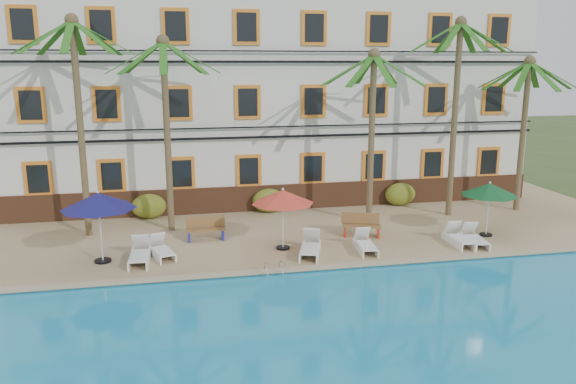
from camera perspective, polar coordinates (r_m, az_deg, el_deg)
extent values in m
plane|color=#384C23|center=(19.87, 3.11, -7.47)|extent=(100.00, 100.00, 0.00)
cube|color=tan|center=(24.46, 0.17, -3.21)|extent=(30.00, 12.00, 0.25)
cube|color=#198CC1|center=(13.80, 10.77, -16.93)|extent=(26.00, 12.00, 0.20)
cube|color=tan|center=(18.96, 3.81, -7.60)|extent=(30.00, 0.35, 0.06)
cube|color=silver|center=(28.46, -1.89, 9.55)|extent=(25.00, 6.00, 10.00)
cube|color=brown|center=(26.12, -0.69, -0.52)|extent=(25.00, 0.12, 1.20)
cube|color=orange|center=(26.05, -24.03, 1.24)|extent=(1.15, 0.10, 1.50)
cube|color=black|center=(26.01, -24.05, 1.22)|extent=(0.85, 0.04, 1.20)
cube|color=orange|center=(25.56, -17.46, 1.56)|extent=(1.15, 0.10, 1.50)
cube|color=black|center=(25.51, -17.47, 1.54)|extent=(0.85, 0.04, 1.20)
cube|color=orange|center=(25.41, -10.73, 1.87)|extent=(1.15, 0.10, 1.50)
cube|color=black|center=(25.37, -10.72, 1.85)|extent=(0.85, 0.04, 1.20)
cube|color=orange|center=(25.62, -4.00, 2.16)|extent=(1.15, 0.10, 1.50)
cube|color=black|center=(25.57, -3.99, 2.14)|extent=(0.85, 0.04, 1.20)
cube|color=orange|center=(26.17, 2.52, 2.41)|extent=(1.15, 0.10, 1.50)
cube|color=black|center=(26.13, 2.55, 2.39)|extent=(0.85, 0.04, 1.20)
cube|color=orange|center=(27.05, 8.71, 2.61)|extent=(1.15, 0.10, 1.50)
cube|color=black|center=(27.00, 8.75, 2.59)|extent=(0.85, 0.04, 1.20)
cube|color=orange|center=(28.22, 14.45, 2.78)|extent=(1.15, 0.10, 1.50)
cube|color=black|center=(28.17, 14.49, 2.76)|extent=(0.85, 0.04, 1.20)
cube|color=orange|center=(29.64, 19.68, 2.90)|extent=(1.15, 0.10, 1.50)
cube|color=black|center=(29.60, 19.73, 2.88)|extent=(0.85, 0.04, 1.20)
cube|color=orange|center=(25.67, -24.67, 8.03)|extent=(1.15, 0.10, 1.50)
cube|color=black|center=(25.62, -24.69, 8.02)|extent=(0.85, 0.04, 1.20)
cube|color=orange|center=(25.17, -17.94, 8.50)|extent=(1.15, 0.10, 1.50)
cube|color=black|center=(25.12, -17.95, 8.49)|extent=(0.85, 0.04, 1.20)
cube|color=orange|center=(25.02, -11.02, 8.86)|extent=(1.15, 0.10, 1.50)
cube|color=black|center=(24.97, -11.02, 8.85)|extent=(0.85, 0.04, 1.20)
cube|color=orange|center=(25.23, -4.12, 9.09)|extent=(1.15, 0.10, 1.50)
cube|color=black|center=(25.18, -4.10, 9.08)|extent=(0.85, 0.04, 1.20)
cube|color=orange|center=(25.79, 2.59, 9.19)|extent=(1.15, 0.10, 1.50)
cube|color=black|center=(25.74, 2.62, 9.19)|extent=(0.85, 0.04, 1.20)
cube|color=orange|center=(26.68, 8.94, 9.18)|extent=(1.15, 0.10, 1.50)
cube|color=black|center=(26.63, 8.97, 9.17)|extent=(0.85, 0.04, 1.20)
cube|color=orange|center=(27.86, 14.81, 9.06)|extent=(1.15, 0.10, 1.50)
cube|color=black|center=(27.82, 14.85, 9.05)|extent=(0.85, 0.04, 1.20)
cube|color=orange|center=(29.31, 20.14, 8.88)|extent=(1.15, 0.10, 1.50)
cube|color=black|center=(29.26, 20.19, 8.87)|extent=(0.85, 0.04, 1.20)
cube|color=orange|center=(25.66, -25.35, 15.15)|extent=(1.15, 0.10, 1.50)
cube|color=black|center=(25.61, -25.38, 15.15)|extent=(0.85, 0.04, 1.20)
cube|color=orange|center=(25.16, -18.46, 15.77)|extent=(1.15, 0.10, 1.50)
cube|color=black|center=(25.11, -18.47, 15.78)|extent=(0.85, 0.04, 1.20)
cube|color=orange|center=(25.01, -11.35, 16.19)|extent=(1.15, 0.10, 1.50)
cube|color=black|center=(24.96, -11.35, 16.19)|extent=(0.85, 0.04, 1.20)
cube|color=orange|center=(25.22, -4.24, 16.36)|extent=(1.15, 0.10, 1.50)
cube|color=black|center=(25.17, -4.22, 16.37)|extent=(0.85, 0.04, 1.20)
cube|color=orange|center=(25.78, 2.67, 16.31)|extent=(1.15, 0.10, 1.50)
cube|color=black|center=(25.73, 2.70, 16.31)|extent=(0.85, 0.04, 1.20)
cube|color=orange|center=(26.67, 9.19, 16.05)|extent=(1.15, 0.10, 1.50)
cube|color=black|center=(26.62, 9.22, 16.05)|extent=(0.85, 0.04, 1.20)
cube|color=orange|center=(27.85, 15.20, 15.64)|extent=(1.15, 0.10, 1.50)
cube|color=black|center=(27.81, 15.24, 15.64)|extent=(0.85, 0.04, 1.20)
cube|color=orange|center=(29.30, 20.64, 15.12)|extent=(1.15, 0.10, 1.50)
cube|color=black|center=(29.26, 20.69, 15.12)|extent=(0.85, 0.04, 1.20)
cube|color=black|center=(25.47, -0.65, 5.66)|extent=(25.00, 0.08, 0.10)
cube|color=black|center=(25.42, -0.65, 6.66)|extent=(25.00, 0.08, 0.06)
cube|color=black|center=(25.27, -0.67, 13.10)|extent=(25.00, 0.08, 0.10)
cube|color=black|center=(25.27, -0.67, 14.12)|extent=(25.00, 0.08, 0.06)
cylinder|color=brown|center=(22.97, -20.31, 5.74)|extent=(0.26, 0.26, 8.23)
sphere|color=brown|center=(22.88, -21.14, 15.99)|extent=(0.50, 0.50, 0.50)
cube|color=#225F16|center=(23.93, -20.59, 14.39)|extent=(0.28, 2.20, 1.25)
cube|color=#225F16|center=(23.74, -22.60, 14.25)|extent=(1.75, 1.75, 1.25)
cube|color=#225F16|center=(23.04, -23.76, 14.22)|extent=(2.20, 0.28, 1.25)
cube|color=#225F16|center=(22.22, -23.35, 14.35)|extent=(1.75, 1.75, 1.25)
cube|color=#225F16|center=(21.77, -21.47, 14.55)|extent=(0.28, 2.20, 1.25)
cube|color=#225F16|center=(21.98, -19.29, 14.69)|extent=(1.75, 1.75, 1.25)
cube|color=#225F16|center=(22.71, -18.21, 14.69)|extent=(2.20, 0.28, 1.25)
cube|color=#225F16|center=(23.51, -18.79, 14.57)|extent=(1.75, 1.75, 1.25)
cylinder|color=brown|center=(22.79, -12.15, 5.29)|extent=(0.26, 0.26, 7.51)
sphere|color=brown|center=(22.62, -12.62, 14.76)|extent=(0.50, 0.50, 0.50)
cube|color=#225F16|center=(23.69, -12.50, 13.19)|extent=(0.28, 2.20, 1.25)
cube|color=#225F16|center=(23.40, -14.45, 13.10)|extent=(1.75, 1.75, 1.25)
cube|color=#225F16|center=(22.64, -15.37, 13.06)|extent=(2.20, 0.28, 1.25)
cube|color=#225F16|center=(21.86, -14.64, 13.13)|extent=(1.75, 1.75, 1.25)
cube|color=#225F16|center=(21.51, -12.58, 13.24)|extent=(0.28, 2.20, 1.25)
cube|color=#225F16|center=(21.84, -10.49, 13.32)|extent=(1.75, 1.75, 1.25)
cube|color=#225F16|center=(22.62, -9.70, 13.33)|extent=(2.20, 0.28, 1.25)
cube|color=#225F16|center=(23.38, -10.57, 13.28)|extent=(1.75, 1.75, 1.25)
cylinder|color=brown|center=(23.65, 8.46, 5.12)|extent=(0.26, 0.26, 7.03)
sphere|color=brown|center=(23.45, 8.75, 13.66)|extent=(0.50, 0.50, 0.50)
cube|color=#225F16|center=(24.47, 7.81, 12.22)|extent=(0.28, 2.20, 1.25)
cube|color=#225F16|center=(23.92, 6.28, 12.25)|extent=(1.75, 1.75, 1.25)
cube|color=#225F16|center=(23.09, 6.10, 12.23)|extent=(2.20, 0.28, 1.25)
cube|color=#225F16|center=(22.46, 7.50, 12.18)|extent=(1.75, 1.75, 1.25)
cube|color=#225F16|center=(22.42, 9.67, 12.11)|extent=(0.28, 2.20, 1.25)
cube|color=#225F16|center=(23.00, 11.21, 12.06)|extent=(1.75, 1.75, 1.25)
cube|color=#225F16|center=(23.84, 11.22, 12.09)|extent=(2.20, 0.28, 1.25)
cube|color=#225F16|center=(24.44, 9.80, 12.16)|extent=(1.75, 1.75, 1.25)
cylinder|color=brown|center=(25.65, 16.54, 6.83)|extent=(0.26, 0.26, 8.37)
sphere|color=brown|center=(25.59, 17.16, 16.18)|extent=(0.50, 0.50, 0.50)
cube|color=#225F16|center=(26.52, 15.92, 14.79)|extent=(0.28, 2.20, 1.25)
cube|color=#225F16|center=(25.89, 14.68, 14.92)|extent=(1.75, 1.75, 1.25)
cube|color=#225F16|center=(25.06, 14.79, 15.00)|extent=(2.20, 0.28, 1.25)
cube|color=#225F16|center=(24.51, 16.30, 14.96)|extent=(1.75, 1.75, 1.25)
cube|color=#225F16|center=(24.60, 18.30, 14.83)|extent=(0.28, 2.20, 1.25)
cube|color=#225F16|center=(25.26, 19.51, 14.68)|extent=(1.75, 1.75, 1.25)
cube|color=#225F16|center=(26.08, 19.24, 14.62)|extent=(2.20, 0.28, 1.25)
cube|color=#225F16|center=(26.60, 17.77, 14.67)|extent=(1.75, 1.75, 1.25)
cylinder|color=brown|center=(27.74, 22.72, 5.12)|extent=(0.26, 0.26, 6.77)
sphere|color=brown|center=(27.55, 23.34, 12.11)|extent=(0.50, 0.50, 0.50)
cube|color=#225F16|center=(28.46, 21.98, 10.98)|extent=(0.28, 2.20, 1.25)
cube|color=#225F16|center=(27.77, 20.99, 11.04)|extent=(1.75, 1.75, 1.25)
cube|color=#225F16|center=(26.95, 21.28, 10.98)|extent=(2.20, 0.28, 1.25)
cube|color=#225F16|center=(26.48, 22.78, 10.84)|extent=(1.75, 1.75, 1.25)
cube|color=#225F16|center=(26.66, 24.57, 10.69)|extent=(0.28, 2.20, 1.25)
cube|color=#225F16|center=(27.37, 25.50, 10.63)|extent=(1.75, 1.75, 1.25)
cube|color=#225F16|center=(28.18, 25.09, 10.70)|extent=(2.20, 0.28, 1.25)
cube|color=#225F16|center=(28.62, 23.64, 10.84)|extent=(1.75, 1.75, 1.25)
ellipsoid|color=#1A5317|center=(25.39, -13.94, -1.42)|extent=(1.50, 0.90, 1.10)
ellipsoid|color=#1A5317|center=(25.69, -1.97, -0.87)|extent=(1.50, 0.90, 1.10)
ellipsoid|color=#1A5317|center=(27.45, 11.32, -0.22)|extent=(1.50, 0.90, 1.10)
cylinder|color=black|center=(20.47, -18.28, -6.65)|extent=(0.56, 0.56, 0.08)
cylinder|color=silver|center=(20.13, -18.52, -3.51)|extent=(0.06, 0.06, 2.42)
cone|color=navy|center=(19.89, -18.71, -0.86)|extent=(2.52, 2.52, 0.55)
sphere|color=silver|center=(19.82, -18.78, -0.01)|extent=(0.10, 0.10, 0.10)
cylinder|color=black|center=(20.79, -0.51, -5.68)|extent=(0.51, 0.51, 0.07)
cylinder|color=silver|center=(20.48, -0.52, -2.86)|extent=(0.06, 0.06, 2.20)
cone|color=red|center=(20.26, -0.52, -0.48)|extent=(2.29, 2.29, 0.50)
sphere|color=silver|center=(20.20, -0.52, 0.28)|extent=(0.10, 0.10, 0.10)
cylinder|color=black|center=(23.69, 19.45, -4.10)|extent=(0.49, 0.49, 0.07)
cylinder|color=silver|center=(23.43, 19.63, -1.73)|extent=(0.06, 0.06, 2.10)
cone|color=#104E24|center=(23.24, 19.79, 0.26)|extent=(2.19, 2.19, 0.48)
sphere|color=silver|center=(23.19, 19.84, 0.89)|extent=(0.10, 0.10, 0.10)
cube|color=white|center=(19.75, -14.91, -6.29)|extent=(0.64, 1.30, 0.06)
cube|color=white|center=(20.52, -14.72, -4.89)|extent=(0.61, 0.49, 0.64)
cube|color=white|center=(20.07, -15.66, -6.54)|extent=(0.13, 1.83, 0.30)
cube|color=white|center=(20.01, -13.97, -6.50)|extent=(0.13, 1.83, 0.30)
cube|color=white|center=(20.13, -12.56, -5.89)|extent=(0.85, 1.26, 0.05)
cube|color=white|center=(20.80, -13.20, -4.71)|extent=(0.63, 0.56, 0.58)
cube|color=white|center=(20.32, -13.44, -6.21)|extent=(0.53, 1.59, 0.27)
cube|color=white|center=(20.45, -11.99, -6.01)|extent=(0.53, 1.59, 0.27)
cube|color=white|center=(19.82, 2.22, -5.79)|extent=(0.96, 1.40, 0.06)
cube|color=white|center=(20.59, 2.42, -4.40)|extent=(0.71, 0.63, 0.64)
cube|color=white|center=(20.13, 1.43, -5.99)|extent=(0.62, 1.75, 0.30)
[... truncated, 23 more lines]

